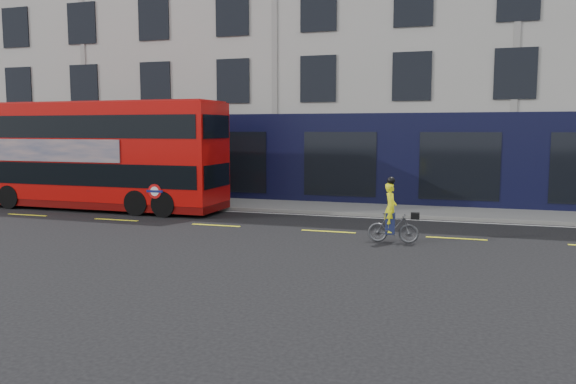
% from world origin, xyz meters
% --- Properties ---
extents(ground, '(120.00, 120.00, 0.00)m').
position_xyz_m(ground, '(0.00, 0.00, 0.00)').
color(ground, black).
rests_on(ground, ground).
extents(pavement, '(60.00, 3.00, 0.12)m').
position_xyz_m(pavement, '(0.00, 6.50, 0.06)').
color(pavement, slate).
rests_on(pavement, ground).
extents(kerb, '(60.00, 0.12, 0.13)m').
position_xyz_m(kerb, '(0.00, 5.00, 0.07)').
color(kerb, gray).
rests_on(kerb, ground).
extents(building_terrace, '(50.00, 10.07, 15.00)m').
position_xyz_m(building_terrace, '(0.00, 12.94, 7.49)').
color(building_terrace, '#AAA7A0').
rests_on(building_terrace, ground).
extents(road_edge_line, '(58.00, 0.10, 0.01)m').
position_xyz_m(road_edge_line, '(0.00, 4.70, 0.00)').
color(road_edge_line, silver).
rests_on(road_edge_line, ground).
extents(lane_dashes, '(58.00, 0.12, 0.01)m').
position_xyz_m(lane_dashes, '(0.00, 1.50, 0.00)').
color(lane_dashes, yellow).
rests_on(lane_dashes, ground).
extents(bus, '(11.01, 2.72, 4.42)m').
position_xyz_m(bus, '(-6.34, 3.80, 2.26)').
color(bus, '#B20A07').
rests_on(bus, ground).
extents(cyclist, '(1.50, 0.55, 1.95)m').
position_xyz_m(cyclist, '(6.19, 0.31, 0.65)').
color(cyclist, '#4B4D50').
rests_on(cyclist, ground).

